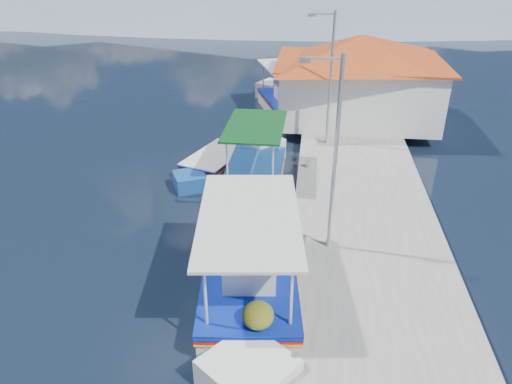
# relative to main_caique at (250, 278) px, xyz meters

# --- Properties ---
(ground) EXTENTS (160.00, 160.00, 0.00)m
(ground) POSITION_rel_main_caique_xyz_m (-2.38, 0.03, -0.57)
(ground) COLOR black
(ground) RESTS_ON ground
(quay) EXTENTS (5.00, 44.00, 0.50)m
(quay) POSITION_rel_main_caique_xyz_m (3.52, 6.03, -0.32)
(quay) COLOR #A29F98
(quay) RESTS_ON ground
(bollards) EXTENTS (0.20, 17.20, 0.30)m
(bollards) POSITION_rel_main_caique_xyz_m (1.42, 5.28, 0.08)
(bollards) COLOR #A5A8AD
(bollards) RESTS_ON quay
(main_caique) EXTENTS (3.31, 8.95, 2.97)m
(main_caique) POSITION_rel_main_caique_xyz_m (0.00, 0.00, 0.00)
(main_caique) COLOR silver
(main_caique) RESTS_ON ground
(caique_green_canopy) EXTENTS (2.30, 7.57, 2.83)m
(caique_green_canopy) POSITION_rel_main_caique_xyz_m (-0.76, 7.43, -0.15)
(caique_green_canopy) COLOR silver
(caique_green_canopy) RESTS_ON ground
(caique_blue_hull) EXTENTS (3.11, 5.79, 1.09)m
(caique_blue_hull) POSITION_rel_main_caique_xyz_m (-2.67, 8.53, -0.28)
(caique_blue_hull) COLOR navy
(caique_blue_hull) RESTS_ON ground
(caique_far) EXTENTS (4.27, 8.02, 2.97)m
(caique_far) POSITION_rel_main_caique_xyz_m (-0.11, 17.29, -0.02)
(caique_far) COLOR silver
(caique_far) RESTS_ON ground
(harbor_building) EXTENTS (10.49, 10.49, 4.40)m
(harbor_building) POSITION_rel_main_caique_xyz_m (3.82, 15.03, 2.20)
(harbor_building) COLOR white
(harbor_building) RESTS_ON quay
(lamp_post_near) EXTENTS (1.21, 0.14, 6.00)m
(lamp_post_near) POSITION_rel_main_caique_xyz_m (2.13, 2.03, 3.28)
(lamp_post_near) COLOR #A5A8AD
(lamp_post_near) RESTS_ON quay
(lamp_post_far) EXTENTS (1.21, 0.14, 6.00)m
(lamp_post_far) POSITION_rel_main_caique_xyz_m (2.13, 11.03, 3.28)
(lamp_post_far) COLOR #A5A8AD
(lamp_post_far) RESTS_ON quay
(mountain_ridge) EXTENTS (171.40, 96.00, 5.50)m
(mountain_ridge) POSITION_rel_main_caique_xyz_m (4.16, 56.03, 1.47)
(mountain_ridge) COLOR slate
(mountain_ridge) RESTS_ON ground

